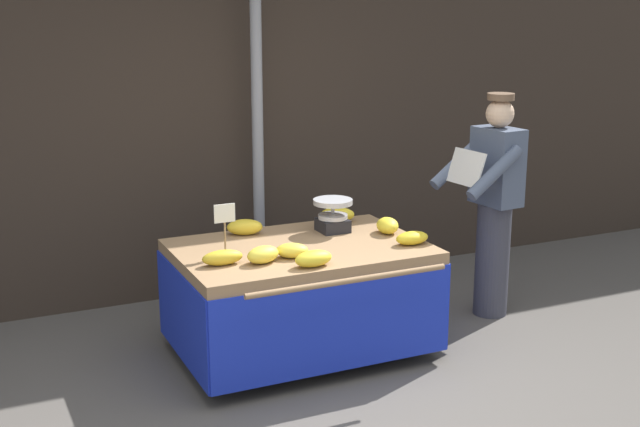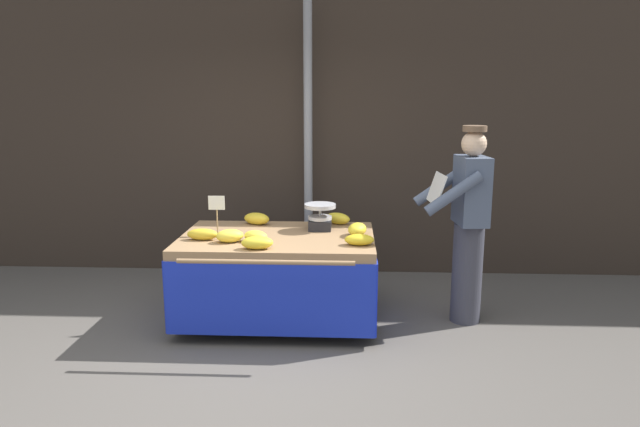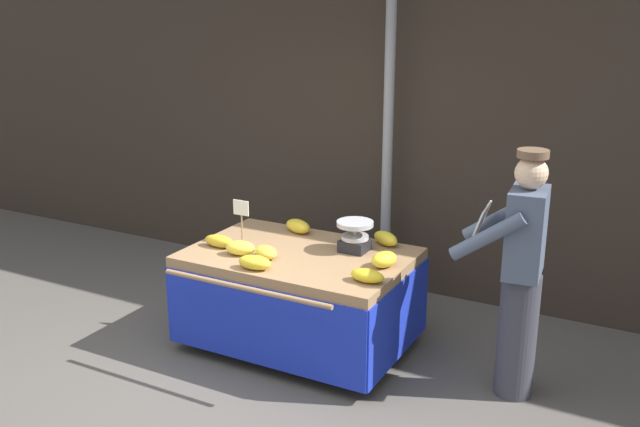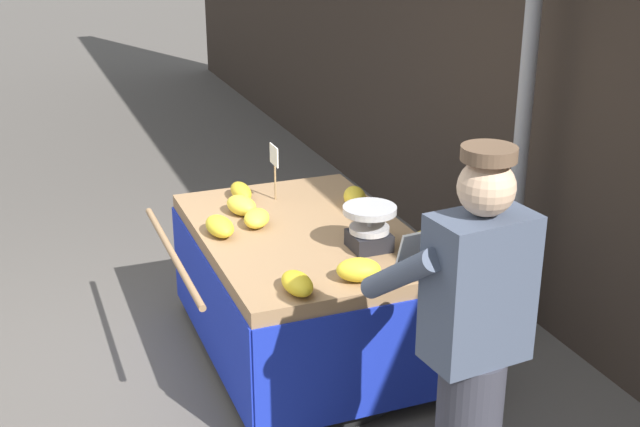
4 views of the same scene
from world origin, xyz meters
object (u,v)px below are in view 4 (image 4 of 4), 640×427
object	(u,v)px
banana_bunch_2	(220,226)
banana_bunch_4	(257,218)
banana_bunch_6	(297,283)
vendor_person	(471,356)
banana_bunch_1	(423,243)
banana_cart	(304,264)
weighing_scale	(369,228)
banana_bunch_0	(359,270)
street_pole	(526,96)
banana_bunch_5	(241,192)
banana_bunch_3	(355,197)
price_sign	(274,161)
banana_bunch_7	(241,205)

from	to	relation	value
banana_bunch_2	banana_bunch_4	distance (m)	0.23
banana_bunch_6	vendor_person	world-z (taller)	vendor_person
banana_bunch_1	vendor_person	size ratio (longest dim) A/B	0.15
banana_cart	weighing_scale	size ratio (longest dim) A/B	5.99
banana_bunch_0	banana_bunch_1	size ratio (longest dim) A/B	0.86
street_pole	banana_bunch_5	bearing A→B (deg)	-118.82
banana_bunch_2	vendor_person	xyz separation A→B (m)	(1.74, 0.53, 0.05)
banana_bunch_4	banana_bunch_5	xyz separation A→B (m)	(-0.45, 0.04, 0.00)
banana_bunch_6	vendor_person	bearing A→B (deg)	21.61
weighing_scale	banana_bunch_3	world-z (taller)	weighing_scale
weighing_scale	banana_bunch_3	bearing A→B (deg)	163.42
banana_bunch_1	street_pole	bearing A→B (deg)	112.91
banana_bunch_0	vendor_person	size ratio (longest dim) A/B	0.13
banana_bunch_1	banana_bunch_5	size ratio (longest dim) A/B	0.96
banana_bunch_0	banana_bunch_1	xyz separation A→B (m)	(-0.18, 0.44, -0.00)
banana_cart	banana_bunch_2	world-z (taller)	banana_bunch_2
weighing_scale	banana_bunch_6	distance (m)	0.63
price_sign	banana_bunch_3	world-z (taller)	price_sign
street_pole	banana_bunch_5	world-z (taller)	street_pole
weighing_scale	banana_bunch_4	xyz separation A→B (m)	(-0.51, -0.46, -0.07)
street_pole	banana_cart	distance (m)	1.55
banana_bunch_1	banana_bunch_3	bearing A→B (deg)	-175.59
weighing_scale	banana_bunch_0	distance (m)	0.39
banana_bunch_1	vendor_person	world-z (taller)	vendor_person
banana_bunch_0	banana_bunch_2	distance (m)	0.92
weighing_scale	banana_bunch_4	distance (m)	0.69
vendor_person	banana_bunch_2	bearing A→B (deg)	-163.09
banana_cart	banana_bunch_7	size ratio (longest dim) A/B	7.51
banana_bunch_3	banana_bunch_0	bearing A→B (deg)	-22.41
banana_bunch_7	banana_bunch_3	bearing A→B (deg)	79.81
banana_bunch_3	banana_bunch_7	distance (m)	0.67
banana_bunch_6	banana_bunch_0	bearing A→B (deg)	92.09
price_sign	banana_bunch_7	xyz separation A→B (m)	(0.16, -0.26, -0.19)
banana_bunch_1	banana_bunch_6	xyz separation A→B (m)	(0.19, -0.76, -0.01)
banana_bunch_1	banana_bunch_5	bearing A→B (deg)	-149.74
street_pole	banana_bunch_6	world-z (taller)	street_pole
banana_bunch_1	banana_bunch_4	xyz separation A→B (m)	(-0.66, -0.69, -0.01)
banana_bunch_1	banana_bunch_2	distance (m)	1.10
street_pole	banana_bunch_0	size ratio (longest dim) A/B	13.57
street_pole	banana_bunch_1	xyz separation A→B (m)	(0.33, -0.78, -0.63)
banana_bunch_3	banana_bunch_5	distance (m)	0.70
weighing_scale	vendor_person	distance (m)	1.29
banana_bunch_1	banana_bunch_5	world-z (taller)	banana_bunch_1
weighing_scale	price_sign	bearing A→B (deg)	-165.56
banana_bunch_5	weighing_scale	bearing A→B (deg)	23.32
banana_bunch_1	banana_bunch_2	size ratio (longest dim) A/B	1.00
street_pole	banana_bunch_2	bearing A→B (deg)	-99.57
banana_bunch_3	banana_bunch_1	bearing A→B (deg)	4.41
banana_bunch_0	street_pole	bearing A→B (deg)	112.47
vendor_person	banana_bunch_0	bearing A→B (deg)	-176.81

